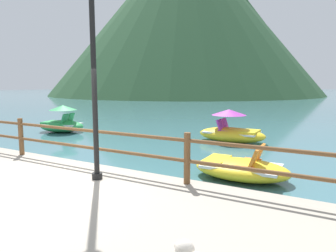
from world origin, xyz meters
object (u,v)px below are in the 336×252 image
object	(u,v)px
pedal_boat_0	(232,131)
pedal_boat_2	(62,123)
pedal_boat_3	(241,168)
lamp_post	(93,36)

from	to	relation	value
pedal_boat_0	pedal_boat_2	bearing A→B (deg)	-168.93
pedal_boat_3	pedal_boat_0	bearing A→B (deg)	110.58
lamp_post	pedal_boat_2	distance (m)	9.50
lamp_post	pedal_boat_0	distance (m)	7.54
lamp_post	pedal_boat_0	bearing A→B (deg)	86.75
lamp_post	pedal_boat_2	world-z (taller)	lamp_post
pedal_boat_0	pedal_boat_2	distance (m)	7.78
lamp_post	pedal_boat_3	size ratio (longest dim) A/B	1.99
pedal_boat_3	pedal_boat_2	bearing A→B (deg)	162.52
pedal_boat_2	pedal_boat_3	distance (m)	9.75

